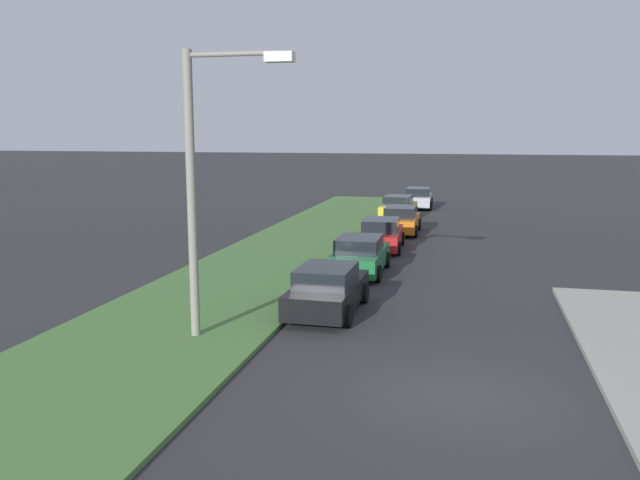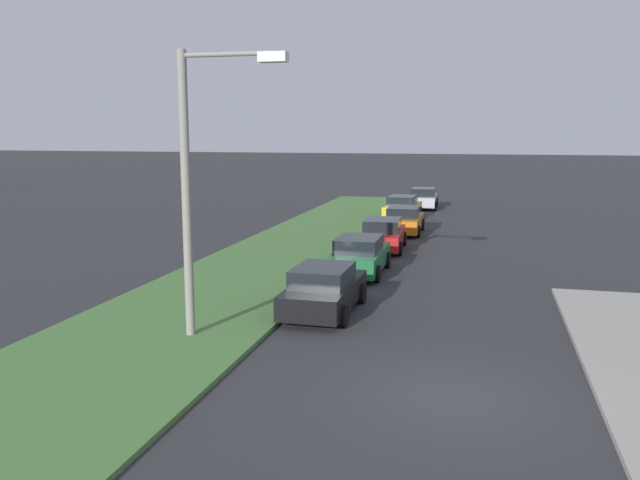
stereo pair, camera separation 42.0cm
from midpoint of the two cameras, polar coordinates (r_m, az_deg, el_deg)
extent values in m
plane|color=#2D2D30|center=(14.30, 11.38, -13.25)|extent=(300.00, 300.00, 0.00)
cube|color=#477238|center=(25.24, -6.42, -2.97)|extent=(60.00, 6.00, 0.12)
cube|color=black|center=(19.99, 0.07, -4.74)|extent=(4.32, 1.86, 0.70)
cube|color=black|center=(19.65, -0.07, -3.11)|extent=(2.22, 1.63, 0.55)
cylinder|color=black|center=(21.53, -1.40, -4.38)|extent=(0.64, 0.23, 0.64)
cylinder|color=black|center=(21.14, 3.33, -4.66)|extent=(0.64, 0.23, 0.64)
cylinder|color=black|center=(19.03, -3.56, -6.27)|extent=(0.64, 0.23, 0.64)
cylinder|color=black|center=(18.59, 1.78, -6.64)|extent=(0.64, 0.23, 0.64)
cube|color=#1E6B38|center=(25.41, 3.03, -1.67)|extent=(4.31, 1.82, 0.70)
cube|color=black|center=(25.10, 2.97, -0.36)|extent=(2.21, 1.61, 0.55)
cylinder|color=black|center=(26.92, 1.64, -1.57)|extent=(0.64, 0.22, 0.64)
cylinder|color=black|center=(26.64, 5.44, -1.73)|extent=(0.64, 0.22, 0.64)
cylinder|color=black|center=(24.33, 0.39, -2.76)|extent=(0.64, 0.22, 0.64)
cylinder|color=black|center=(24.02, 4.59, -2.95)|extent=(0.64, 0.22, 0.64)
cube|color=red|center=(30.64, 4.98, 0.23)|extent=(4.38, 2.00, 0.70)
cube|color=black|center=(30.35, 4.96, 1.33)|extent=(2.27, 1.70, 0.55)
cylinder|color=black|center=(32.10, 3.60, 0.22)|extent=(0.65, 0.25, 0.64)
cylinder|color=black|center=(31.94, 6.81, 0.12)|extent=(0.65, 0.25, 0.64)
cylinder|color=black|center=(29.46, 2.97, -0.62)|extent=(0.65, 0.25, 0.64)
cylinder|color=black|center=(29.28, 6.47, -0.72)|extent=(0.65, 0.25, 0.64)
cube|color=orange|center=(35.72, 6.74, 1.52)|extent=(4.33, 1.86, 0.70)
cube|color=black|center=(35.44, 6.72, 2.48)|extent=(2.22, 1.63, 0.55)
cylinder|color=black|center=(37.18, 5.56, 1.46)|extent=(0.64, 0.23, 0.64)
cylinder|color=black|center=(37.01, 8.32, 1.37)|extent=(0.64, 0.23, 0.64)
cylinder|color=black|center=(34.53, 5.02, 0.86)|extent=(0.64, 0.23, 0.64)
cylinder|color=black|center=(34.35, 8.00, 0.75)|extent=(0.64, 0.23, 0.64)
cube|color=gold|center=(41.69, 6.59, 2.66)|extent=(4.40, 2.05, 0.70)
cube|color=black|center=(41.43, 6.56, 3.49)|extent=(2.29, 1.73, 0.55)
cylinder|color=black|center=(43.20, 5.73, 2.58)|extent=(0.65, 0.26, 0.64)
cylinder|color=black|center=(42.90, 8.09, 2.48)|extent=(0.65, 0.26, 0.64)
cylinder|color=black|center=(40.57, 5.00, 2.14)|extent=(0.65, 0.26, 0.64)
cylinder|color=black|center=(40.25, 7.51, 2.04)|extent=(0.65, 0.26, 0.64)
cube|color=#B2B5BA|center=(47.70, 8.33, 3.48)|extent=(4.36, 1.95, 0.70)
cube|color=black|center=(47.44, 8.33, 4.21)|extent=(2.25, 1.68, 0.55)
cylinder|color=black|center=(49.12, 7.35, 3.38)|extent=(0.65, 0.24, 0.64)
cylinder|color=black|center=(49.03, 9.46, 3.32)|extent=(0.65, 0.24, 0.64)
cylinder|color=black|center=(46.44, 7.12, 3.03)|extent=(0.65, 0.24, 0.64)
cylinder|color=black|center=(46.35, 9.35, 2.97)|extent=(0.65, 0.24, 0.64)
cylinder|color=gray|center=(17.18, -11.86, 3.51)|extent=(0.24, 0.24, 7.50)
cylinder|color=gray|center=(16.74, -8.40, 15.80)|extent=(0.14, 2.40, 0.12)
cube|color=silver|center=(16.35, -4.31, 15.68)|extent=(0.37, 0.70, 0.24)
camera|label=1|loc=(0.21, -90.46, -0.08)|focal=36.59mm
camera|label=2|loc=(0.21, 89.54, 0.08)|focal=36.59mm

